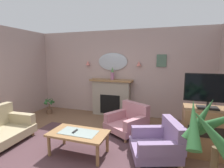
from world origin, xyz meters
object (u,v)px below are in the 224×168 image
object	(u,v)px
wall_mirror	(113,62)
framed_picture	(162,61)
coffee_table	(79,135)
potted_plant_corner_palm	(215,157)
tv_remote	(75,131)
tv_flatscreen	(209,90)
armchair_in_corner	(129,120)
wall_sconce_right	(139,64)
wall_sconce_left	(88,63)
tv_cabinet	(205,131)
mantel_vase_centre	(112,74)
potted_plant_small_fern	(49,105)
fireplace	(111,98)
armchair_near_fireplace	(159,143)

from	to	relation	value
wall_mirror	framed_picture	xyz separation A→B (m)	(1.50, 0.01, 0.04)
coffee_table	potted_plant_corner_palm	world-z (taller)	potted_plant_corner_palm
tv_remote	framed_picture	bearing A→B (deg)	61.07
tv_flatscreen	potted_plant_corner_palm	size ratio (longest dim) A/B	0.62
framed_picture	tv_remote	distance (m)	3.19
tv_remote	tv_flatscreen	bearing A→B (deg)	18.38
armchair_in_corner	wall_sconce_right	bearing A→B (deg)	89.19
wall_sconce_left	wall_sconce_right	world-z (taller)	same
framed_picture	tv_cabinet	bearing A→B (deg)	-62.11
mantel_vase_centre	potted_plant_small_fern	distance (m)	2.35
framed_picture	wall_sconce_left	bearing A→B (deg)	-178.54
wall_sconce_left	tv_flatscreen	distance (m)	3.72
wall_sconce_left	tv_cabinet	bearing A→B (deg)	-27.34
framed_picture	potted_plant_small_fern	world-z (taller)	framed_picture
tv_remote	tv_cabinet	xyz separation A→B (m)	(2.34, 0.80, -0.00)
mantel_vase_centre	armchair_in_corner	bearing A→B (deg)	-54.67
tv_remote	potted_plant_small_fern	size ratio (longest dim) A/B	0.29
fireplace	wall_sconce_right	distance (m)	1.38
tv_cabinet	potted_plant_small_fern	distance (m)	4.55
wall_mirror	framed_picture	bearing A→B (deg)	0.38
coffee_table	armchair_in_corner	world-z (taller)	armchair_in_corner
tv_flatscreen	wall_sconce_left	bearing A→B (deg)	152.37
wall_mirror	armchair_in_corner	distance (m)	2.07
fireplace	wall_sconce_right	xyz separation A→B (m)	(0.85, 0.09, 1.09)
tv_cabinet	fireplace	bearing A→B (deg)	146.57
tv_flatscreen	potted_plant_small_fern	xyz separation A→B (m)	(-4.42, 1.10, -0.96)
mantel_vase_centre	potted_plant_small_fern	xyz separation A→B (m)	(-2.04, -0.50, -1.05)
framed_picture	armchair_near_fireplace	distance (m)	2.64
coffee_table	tv_cabinet	xyz separation A→B (m)	(2.27, 0.79, 0.07)
fireplace	tv_cabinet	size ratio (longest dim) A/B	1.51
wall_sconce_right	armchair_in_corner	world-z (taller)	wall_sconce_right
wall_sconce_right	armchair_in_corner	distance (m)	1.83
fireplace	framed_picture	bearing A→B (deg)	5.77
armchair_near_fireplace	armchair_in_corner	bearing A→B (deg)	130.17
mantel_vase_centre	potted_plant_small_fern	world-z (taller)	mantel_vase_centre
mantel_vase_centre	armchair_in_corner	xyz separation A→B (m)	(0.78, -1.10, -1.03)
wall_sconce_right	potted_plant_small_fern	xyz separation A→B (m)	(-2.84, -0.62, -1.37)
fireplace	potted_plant_corner_palm	size ratio (longest dim) A/B	1.00
potted_plant_small_fern	framed_picture	bearing A→B (deg)	11.03
wall_sconce_right	tv_remote	world-z (taller)	wall_sconce_right
tv_flatscreen	tv_cabinet	bearing A→B (deg)	90.00
fireplace	coffee_table	world-z (taller)	fireplace
wall_sconce_right	potted_plant_corner_palm	size ratio (longest dim) A/B	0.10
mantel_vase_centre	wall_sconce_left	size ratio (longest dim) A/B	2.78
tv_cabinet	potted_plant_corner_palm	bearing A→B (deg)	-96.27
tv_cabinet	wall_mirror	bearing A→B (deg)	144.30
wall_sconce_right	framed_picture	distance (m)	0.66
coffee_table	armchair_in_corner	distance (m)	1.43
potted_plant_corner_palm	coffee_table	bearing A→B (deg)	164.91
wall_sconce_right	framed_picture	bearing A→B (deg)	5.27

